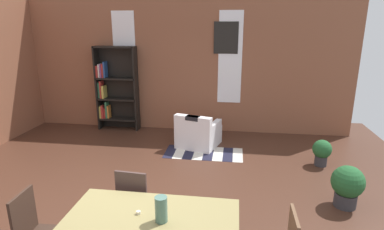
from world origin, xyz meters
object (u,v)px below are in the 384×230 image
(vase_on_table, at_px, (161,209))
(bookshelf_tall, at_px, (114,89))
(dining_chair_far_left, at_px, (136,201))
(dining_table, at_px, (151,228))
(potted_plant_by_shelf, at_px, (347,185))
(potted_plant_corner, at_px, (322,151))
(armchair_white, at_px, (198,134))

(vase_on_table, relative_size, bookshelf_tall, 0.12)
(dining_chair_far_left, bearing_deg, bookshelf_tall, 114.16)
(dining_table, relative_size, bookshelf_tall, 0.82)
(dining_table, height_order, potted_plant_by_shelf, dining_table)
(bookshelf_tall, distance_m, potted_plant_corner, 4.94)
(potted_plant_by_shelf, bearing_deg, dining_chair_far_left, -158.38)
(dining_table, relative_size, dining_chair_far_left, 1.77)
(dining_chair_far_left, distance_m, potted_plant_by_shelf, 3.01)
(potted_plant_corner, bearing_deg, vase_on_table, -125.38)
(dining_table, height_order, armchair_white, dining_table)
(potted_plant_corner, bearing_deg, armchair_white, 164.79)
(vase_on_table, bearing_deg, potted_plant_by_shelf, 38.40)
(bookshelf_tall, xyz_separation_m, armchair_white, (2.21, -0.92, -0.75))
(dining_table, distance_m, armchair_white, 3.90)
(dining_chair_far_left, height_order, armchair_white, dining_chair_far_left)
(dining_chair_far_left, xyz_separation_m, bookshelf_tall, (-1.83, 4.09, 0.52))
(armchair_white, bearing_deg, potted_plant_corner, -15.21)
(dining_chair_far_left, bearing_deg, dining_table, -61.68)
(dining_table, bearing_deg, potted_plant_by_shelf, 37.10)
(potted_plant_by_shelf, distance_m, potted_plant_corner, 1.40)
(vase_on_table, distance_m, potted_plant_by_shelf, 2.98)
(dining_table, relative_size, armchair_white, 1.70)
(dining_table, distance_m, bookshelf_tall, 5.30)
(dining_table, relative_size, vase_on_table, 6.60)
(vase_on_table, height_order, potted_plant_by_shelf, vase_on_table)
(bookshelf_tall, relative_size, potted_plant_corner, 4.10)
(armchair_white, bearing_deg, vase_on_table, -88.21)
(bookshelf_tall, distance_m, armchair_white, 2.51)
(vase_on_table, xyz_separation_m, bookshelf_tall, (-2.33, 4.80, 0.13))
(vase_on_table, height_order, potted_plant_corner, vase_on_table)
(dining_chair_far_left, xyz_separation_m, potted_plant_by_shelf, (2.79, 1.11, -0.17))
(bookshelf_tall, bearing_deg, armchair_white, -22.65)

